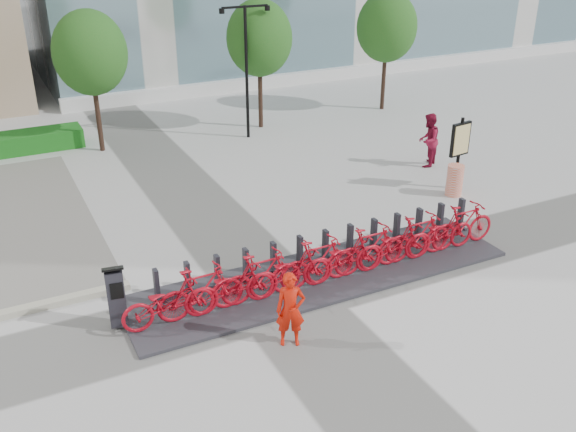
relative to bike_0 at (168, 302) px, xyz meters
name	(u,v)px	position (x,y,z in m)	size (l,w,h in m)	color
ground	(278,296)	(2.60, 0.05, -0.61)	(120.00, 120.00, 0.00)	silver
tree_1	(90,53)	(1.10, 12.05, 2.98)	(2.60, 2.60, 5.10)	#34241B
tree_2	(259,38)	(7.60, 12.05, 2.98)	(2.60, 2.60, 5.10)	#34241B
tree_3	(387,27)	(13.60, 12.05, 2.98)	(2.60, 2.60, 5.10)	#34241B
streetlamp	(246,57)	(6.60, 11.05, 2.52)	(2.00, 0.20, 5.00)	black
dock_pad	(321,275)	(3.90, 0.35, -0.57)	(9.60, 2.40, 0.08)	#302F36
dock_rail_posts	(327,247)	(4.32, 0.82, -0.11)	(8.74, 0.50, 0.85)	#24242B
bike_0	(168,302)	(0.00, 0.00, 0.00)	(0.71, 2.03, 1.07)	#A90918
bike_1	(201,291)	(0.72, 0.00, 0.06)	(0.56, 1.97, 1.18)	#A90918
bike_2	(232,286)	(1.44, 0.00, 0.00)	(0.71, 2.03, 1.07)	#A90918
bike_3	(262,276)	(2.16, 0.00, 0.06)	(0.56, 1.97, 1.18)	#A90918
bike_4	(290,271)	(2.88, 0.00, 0.00)	(0.71, 2.03, 1.07)	#A90918
bike_5	(318,262)	(3.60, 0.00, 0.06)	(0.56, 1.97, 1.18)	#A90918
bike_6	(344,257)	(4.32, 0.00, 0.00)	(0.71, 2.03, 1.07)	#A90918
bike_7	(370,249)	(5.04, 0.00, 0.06)	(0.56, 1.97, 1.18)	#A90918
bike_8	(394,245)	(5.76, 0.00, 0.00)	(0.71, 2.03, 1.07)	#A90918
bike_9	(418,237)	(6.48, 0.00, 0.06)	(0.56, 1.97, 1.18)	#A90918
bike_10	(441,233)	(7.20, 0.00, 0.00)	(0.71, 2.03, 1.07)	#A90918
bike_11	(463,225)	(7.92, 0.00, 0.06)	(0.56, 1.97, 1.18)	#A90918
kiosk	(116,296)	(-0.97, 0.46, 0.16)	(0.49, 0.43, 1.44)	#24242B
worker_red	(290,310)	(2.04, -1.68, 0.20)	(0.59, 0.39, 1.63)	red
pedestrian	(428,140)	(10.92, 5.34, 0.32)	(0.91, 0.71, 1.87)	maroon
construction_barrel	(455,180)	(10.08, 2.87, -0.12)	(0.51, 0.51, 0.99)	#F55023
map_sign	(460,142)	(10.49, 3.29, 0.94)	(0.77, 0.23, 2.34)	black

